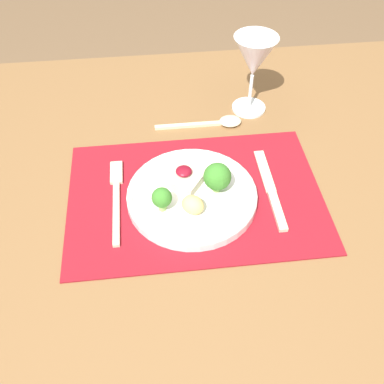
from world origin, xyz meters
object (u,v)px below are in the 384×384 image
(fork, at_px, (116,194))
(spoon, at_px, (219,122))
(dinner_plate, at_px, (193,193))
(wine_glass_near, at_px, (254,59))
(knife, at_px, (272,193))

(fork, height_order, spoon, spoon)
(dinner_plate, height_order, fork, dinner_plate)
(dinner_plate, relative_size, wine_glass_near, 1.36)
(dinner_plate, distance_m, fork, 0.15)
(spoon, bearing_deg, fork, -141.60)
(spoon, height_order, wine_glass_near, wine_glass_near)
(fork, relative_size, spoon, 1.09)
(knife, relative_size, wine_glass_near, 1.17)
(dinner_plate, relative_size, fork, 1.16)
(knife, height_order, spoon, spoon)
(knife, bearing_deg, dinner_plate, 178.62)
(knife, height_order, wine_glass_near, wine_glass_near)
(dinner_plate, bearing_deg, fork, 170.01)
(knife, xyz_separation_m, spoon, (-0.07, 0.23, -0.00))
(fork, xyz_separation_m, spoon, (0.23, 0.20, -0.00))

